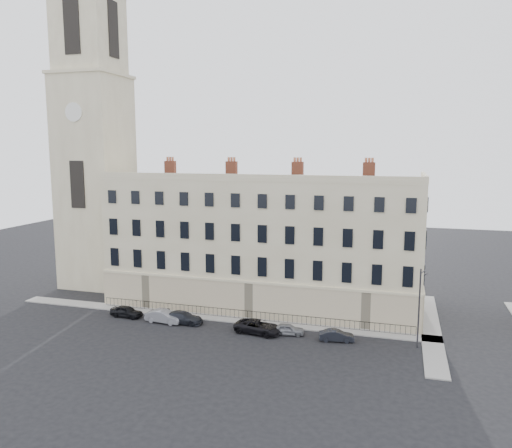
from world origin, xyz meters
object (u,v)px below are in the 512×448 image
at_px(car_a, 126,311).
at_px(car_b, 164,316).
at_px(car_d, 258,327).
at_px(streetlamp, 420,305).
at_px(car_f, 336,336).
at_px(car_c, 183,318).
at_px(car_e, 288,329).

bearing_deg(car_a, car_b, -91.82).
height_order(car_d, streetlamp, streetlamp).
height_order(car_f, streetlamp, streetlamp).
bearing_deg(car_c, car_f, -90.45).
xyz_separation_m(car_c, car_f, (16.37, -0.44, -0.08)).
bearing_deg(streetlamp, car_c, -163.61).
relative_size(car_a, car_b, 0.90).
height_order(car_a, car_b, car_b).
distance_m(car_c, car_e, 11.48).
xyz_separation_m(car_a, car_b, (4.81, -0.47, 0.04)).
bearing_deg(car_b, car_d, -86.62).
distance_m(car_f, streetlamp, 8.35).
distance_m(car_d, streetlamp, 15.78).
relative_size(car_a, car_e, 1.12).
xyz_separation_m(car_b, car_f, (18.44, -0.10, -0.12)).
xyz_separation_m(car_c, car_d, (8.50, -0.54, 0.04)).
bearing_deg(car_c, car_b, 100.52).
distance_m(car_c, car_d, 8.52).
xyz_separation_m(car_d, car_e, (2.98, 0.45, -0.11)).
bearing_deg(car_b, streetlamp, -84.81).
xyz_separation_m(car_a, car_e, (18.36, -0.21, -0.07)).
bearing_deg(car_a, car_d, -88.75).
bearing_deg(car_c, car_a, 90.06).
relative_size(car_b, car_e, 1.24).
xyz_separation_m(car_b, car_d, (10.57, -0.20, -0.00)).
relative_size(car_c, car_e, 1.33).
bearing_deg(car_c, car_e, -89.34).
distance_m(car_b, car_f, 18.44).
bearing_deg(car_a, car_e, -86.93).
height_order(car_e, streetlamp, streetlamp).
distance_m(car_b, car_c, 2.10).
bearing_deg(car_b, car_a, 88.91).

